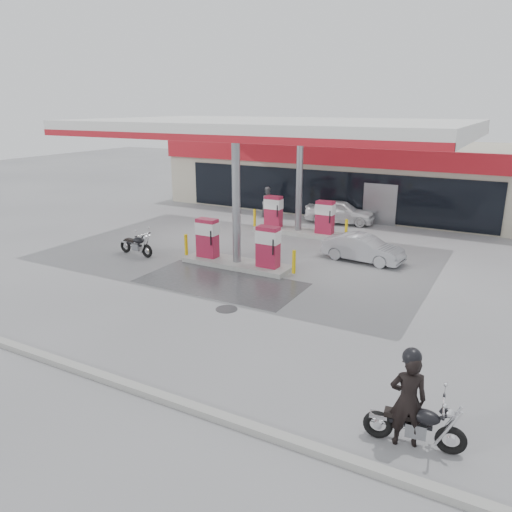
{
  "coord_description": "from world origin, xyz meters",
  "views": [
    {
      "loc": [
        9.85,
        -14.37,
        6.21
      ],
      "look_at": [
        1.93,
        0.08,
        1.2
      ],
      "focal_mm": 35.0,
      "sensor_mm": 36.0,
      "label": 1
    }
  ],
  "objects_px": {
    "biker_main": "(408,400)",
    "parked_car_left": "(202,190)",
    "pump_island_near": "(237,249)",
    "pump_island_far": "(298,220)",
    "parked_motorcycle": "(136,245)",
    "sedan_white": "(340,212)",
    "main_motorcycle": "(416,426)",
    "parked_car_right": "(461,215)",
    "hatchback_silver": "(363,248)",
    "attendant": "(268,202)"
  },
  "relations": [
    {
      "from": "main_motorcycle",
      "to": "pump_island_near",
      "type": "bearing_deg",
      "value": 129.9
    },
    {
      "from": "biker_main",
      "to": "main_motorcycle",
      "type": "bearing_deg",
      "value": 167.9
    },
    {
      "from": "biker_main",
      "to": "pump_island_far",
      "type": "bearing_deg",
      "value": -79.62
    },
    {
      "from": "parked_car_left",
      "to": "sedan_white",
      "type": "bearing_deg",
      "value": -109.42
    },
    {
      "from": "pump_island_near",
      "to": "sedan_white",
      "type": "xyz_separation_m",
      "value": [
        1.04,
        9.2,
        -0.07
      ]
    },
    {
      "from": "pump_island_far",
      "to": "biker_main",
      "type": "distance_m",
      "value": 16.28
    },
    {
      "from": "pump_island_far",
      "to": "parked_car_right",
      "type": "distance_m",
      "value": 9.13
    },
    {
      "from": "parked_motorcycle",
      "to": "parked_car_right",
      "type": "relative_size",
      "value": 0.51
    },
    {
      "from": "pump_island_far",
      "to": "sedan_white",
      "type": "xyz_separation_m",
      "value": [
        1.04,
        3.2,
        -0.07
      ]
    },
    {
      "from": "hatchback_silver",
      "to": "pump_island_far",
      "type": "bearing_deg",
      "value": 61.0
    },
    {
      "from": "hatchback_silver",
      "to": "sedan_white",
      "type": "bearing_deg",
      "value": 33.39
    },
    {
      "from": "parked_motorcycle",
      "to": "attendant",
      "type": "bearing_deg",
      "value": 87.83
    },
    {
      "from": "biker_main",
      "to": "hatchback_silver",
      "type": "distance_m",
      "value": 11.74
    },
    {
      "from": "biker_main",
      "to": "hatchback_silver",
      "type": "relative_size",
      "value": 0.57
    },
    {
      "from": "pump_island_far",
      "to": "attendant",
      "type": "height_order",
      "value": "pump_island_far"
    },
    {
      "from": "pump_island_far",
      "to": "parked_motorcycle",
      "type": "distance_m",
      "value": 8.18
    },
    {
      "from": "hatchback_silver",
      "to": "parked_motorcycle",
      "type": "bearing_deg",
      "value": 119.6
    },
    {
      "from": "parked_motorcycle",
      "to": "pump_island_far",
      "type": "bearing_deg",
      "value": 62.29
    },
    {
      "from": "pump_island_far",
      "to": "attendant",
      "type": "bearing_deg",
      "value": 138.45
    },
    {
      "from": "pump_island_near",
      "to": "parked_motorcycle",
      "type": "height_order",
      "value": "pump_island_near"
    },
    {
      "from": "sedan_white",
      "to": "parked_car_right",
      "type": "xyz_separation_m",
      "value": [
        5.84,
        2.8,
        -0.11
      ]
    },
    {
      "from": "attendant",
      "to": "pump_island_near",
      "type": "bearing_deg",
      "value": -144.22
    },
    {
      "from": "parked_car_left",
      "to": "pump_island_far",
      "type": "bearing_deg",
      "value": -126.15
    },
    {
      "from": "sedan_white",
      "to": "attendant",
      "type": "distance_m",
      "value": 4.22
    },
    {
      "from": "pump_island_near",
      "to": "pump_island_far",
      "type": "xyz_separation_m",
      "value": [
        0.0,
        6.0,
        0.0
      ]
    },
    {
      "from": "parked_car_left",
      "to": "parked_car_right",
      "type": "height_order",
      "value": "parked_car_left"
    },
    {
      "from": "parked_car_right",
      "to": "pump_island_near",
      "type": "bearing_deg",
      "value": 143.9
    },
    {
      "from": "main_motorcycle",
      "to": "hatchback_silver",
      "type": "bearing_deg",
      "value": 104.24
    },
    {
      "from": "hatchback_silver",
      "to": "parked_car_left",
      "type": "height_order",
      "value": "hatchback_silver"
    },
    {
      "from": "pump_island_near",
      "to": "pump_island_far",
      "type": "distance_m",
      "value": 6.0
    },
    {
      "from": "main_motorcycle",
      "to": "parked_car_left",
      "type": "xyz_separation_m",
      "value": [
        -18.63,
        19.89,
        0.1
      ]
    },
    {
      "from": "biker_main",
      "to": "parked_motorcycle",
      "type": "relative_size",
      "value": 0.98
    },
    {
      "from": "main_motorcycle",
      "to": "sedan_white",
      "type": "distance_m",
      "value": 18.7
    },
    {
      "from": "parked_car_left",
      "to": "parked_car_right",
      "type": "xyz_separation_m",
      "value": [
        16.87,
        0.0,
        -0.0
      ]
    },
    {
      "from": "hatchback_silver",
      "to": "biker_main",
      "type": "bearing_deg",
      "value": -153.05
    },
    {
      "from": "pump_island_near",
      "to": "main_motorcycle",
      "type": "xyz_separation_m",
      "value": [
        8.63,
        -7.89,
        -0.28
      ]
    },
    {
      "from": "biker_main",
      "to": "attendant",
      "type": "relative_size",
      "value": 1.1
    },
    {
      "from": "parked_car_right",
      "to": "main_motorcycle",
      "type": "bearing_deg",
      "value": 178.74
    },
    {
      "from": "biker_main",
      "to": "parked_car_left",
      "type": "relative_size",
      "value": 0.52
    },
    {
      "from": "parked_motorcycle",
      "to": "sedan_white",
      "type": "relative_size",
      "value": 0.51
    },
    {
      "from": "biker_main",
      "to": "attendant",
      "type": "xyz_separation_m",
      "value": [
        -11.6,
        16.72,
        -0.08
      ]
    },
    {
      "from": "pump_island_near",
      "to": "attendant",
      "type": "bearing_deg",
      "value": 109.75
    },
    {
      "from": "parked_motorcycle",
      "to": "sedan_white",
      "type": "bearing_deg",
      "value": 66.86
    },
    {
      "from": "attendant",
      "to": "parked_car_left",
      "type": "bearing_deg",
      "value": 80.96
    },
    {
      "from": "parked_motorcycle",
      "to": "hatchback_silver",
      "type": "distance_m",
      "value": 9.58
    },
    {
      "from": "sedan_white",
      "to": "parked_car_right",
      "type": "distance_m",
      "value": 6.47
    },
    {
      "from": "attendant",
      "to": "parked_car_right",
      "type": "distance_m",
      "value": 10.54
    },
    {
      "from": "pump_island_far",
      "to": "parked_car_left",
      "type": "height_order",
      "value": "pump_island_far"
    },
    {
      "from": "pump_island_near",
      "to": "attendant",
      "type": "relative_size",
      "value": 2.99
    },
    {
      "from": "hatchback_silver",
      "to": "parked_car_left",
      "type": "bearing_deg",
      "value": 63.77
    }
  ]
}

